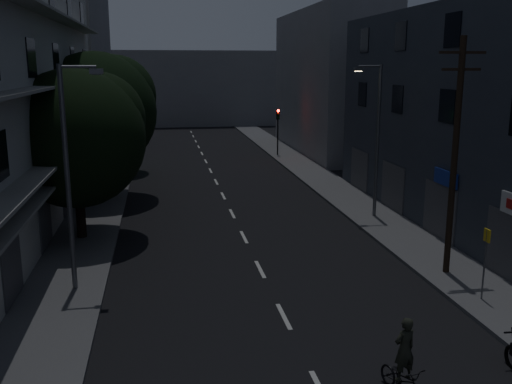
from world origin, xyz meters
name	(u,v)px	position (x,y,z in m)	size (l,w,h in m)	color
ground	(222,194)	(0.00, 25.00, 0.00)	(160.00, 160.00, 0.00)	black
sidewalk_left	(102,197)	(-7.50, 25.00, 0.07)	(3.00, 90.00, 0.15)	#565659
sidewalk_right	(335,189)	(7.50, 25.00, 0.07)	(3.00, 90.00, 0.15)	#565659
lane_markings	(213,176)	(0.00, 31.25, 0.01)	(0.15, 60.50, 0.01)	beige
building_right	(500,122)	(11.99, 14.00, 5.50)	(6.19, 28.00, 11.00)	#2C323C
building_far_left	(72,66)	(-12.00, 48.00, 8.00)	(6.00, 20.00, 16.00)	slate
building_far_right	(329,83)	(12.00, 42.00, 6.50)	(6.00, 20.00, 13.00)	slate
building_far_end	(186,88)	(0.00, 70.00, 5.00)	(24.00, 8.00, 10.00)	slate
tree_near	(77,133)	(-7.56, 16.44, 5.06)	(6.37, 6.37, 7.86)	black
tree_mid	(97,107)	(-7.44, 24.80, 5.64)	(7.14, 7.14, 8.78)	black
tree_far	(113,118)	(-7.25, 33.69, 4.20)	(5.23, 5.23, 6.47)	black
traffic_signal_far_right	(278,122)	(6.66, 39.59, 3.10)	(0.28, 0.37, 4.10)	black
traffic_signal_far_left	(126,125)	(-6.67, 39.08, 3.10)	(0.28, 0.37, 4.10)	black
street_lamp_left_near	(70,168)	(-6.95, 9.84, 4.60)	(1.51, 0.25, 8.00)	slate
street_lamp_right	(376,134)	(7.35, 17.79, 4.60)	(1.51, 0.25, 8.00)	#595B60
street_lamp_left_far	(107,119)	(-7.23, 28.51, 4.60)	(1.51, 0.25, 8.00)	#55565C
utility_pole	(455,153)	(7.11, 9.13, 4.87)	(1.80, 0.24, 9.00)	black
bus_stop_sign	(486,251)	(7.02, 6.43, 1.89)	(0.06, 0.35, 2.52)	#595B60
cyclist	(403,370)	(1.94, 1.50, 0.71)	(1.01, 1.76, 2.10)	black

